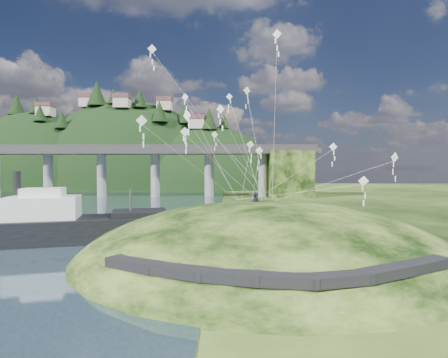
{
  "coord_description": "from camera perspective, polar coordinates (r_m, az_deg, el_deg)",
  "views": [
    {
      "loc": [
        4.41,
        -30.07,
        8.08
      ],
      "look_at": [
        4.0,
        6.0,
        7.0
      ],
      "focal_mm": 28.0,
      "sensor_mm": 36.0,
      "label": 1
    }
  ],
  "objects": [
    {
      "name": "work_barge",
      "position": [
        42.4,
        -23.83,
        -6.74
      ],
      "size": [
        23.1,
        11.56,
        7.8
      ],
      "color": "black",
      "rests_on": "ground"
    },
    {
      "name": "grass_hill",
      "position": [
        33.66,
        6.98,
        -14.83
      ],
      "size": [
        36.0,
        32.0,
        13.0
      ],
      "color": "black",
      "rests_on": "ground"
    },
    {
      "name": "wooden_dock",
      "position": [
        39.44,
        -11.38,
        -9.44
      ],
      "size": [
        15.06,
        7.28,
        1.08
      ],
      "color": "#341F15",
      "rests_on": "ground"
    },
    {
      "name": "kite_flyers",
      "position": [
        33.35,
        5.11,
        -2.21
      ],
      "size": [
        1.0,
        2.85,
        1.77
      ],
      "color": "#23252F",
      "rests_on": "ground"
    },
    {
      "name": "far_ridge",
      "position": [
        160.37,
        -16.81,
        -3.91
      ],
      "size": [
        153.0,
        70.0,
        94.5
      ],
      "color": "black",
      "rests_on": "ground"
    },
    {
      "name": "ground",
      "position": [
        31.44,
        -7.63,
        -13.19
      ],
      "size": [
        320.0,
        320.0,
        0.0
      ],
      "primitive_type": "plane",
      "color": "black",
      "rests_on": "ground"
    },
    {
      "name": "footpath",
      "position": [
        21.41,
        9.12,
        -14.57
      ],
      "size": [
        22.29,
        5.84,
        0.83
      ],
      "color": "black",
      "rests_on": "ground"
    },
    {
      "name": "kite_swarm",
      "position": [
        33.04,
        1.59,
        10.23
      ],
      "size": [
        19.83,
        17.6,
        15.38
      ],
      "color": "white",
      "rests_on": "ground"
    },
    {
      "name": "bridge",
      "position": [
        104.79,
        -16.5,
        2.54
      ],
      "size": [
        160.0,
        11.0,
        15.0
      ],
      "color": "#2D2B2B",
      "rests_on": "ground"
    }
  ]
}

